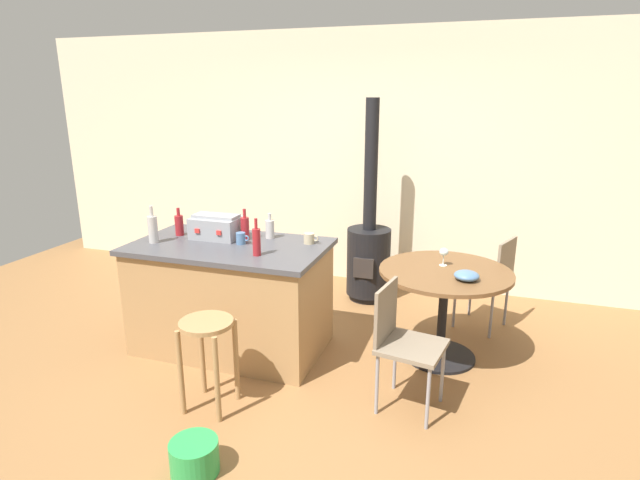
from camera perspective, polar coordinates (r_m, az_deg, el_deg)
ground_plane at (r=3.80m, az=-3.08°, el=-16.35°), size 8.80×8.80×0.00m
back_wall at (r=5.56m, az=5.79°, el=8.88°), size 8.00×0.10×2.70m
kitchen_island at (r=4.23m, az=-9.93°, el=-6.23°), size 1.55×0.90×0.89m
wooden_stool at (r=3.46m, az=-12.53°, el=-11.24°), size 0.35×0.35×0.63m
dining_table at (r=4.06m, az=13.77°, el=-5.61°), size 1.01×1.01×0.74m
folding_chair_near at (r=3.43m, az=9.20°, el=-10.77°), size 0.46×0.46×0.85m
folding_chair_far at (r=4.72m, az=18.66°, el=-3.88°), size 0.52×0.52×0.85m
wood_stove at (r=5.15m, az=5.48°, el=-1.26°), size 0.44×0.45×2.01m
toolbox at (r=4.26m, az=-11.55°, el=1.46°), size 0.39×0.28×0.20m
bottle_0 at (r=3.74m, az=-7.14°, el=-0.14°), size 0.06×0.06×0.28m
bottle_1 at (r=4.25m, az=-18.27°, el=1.23°), size 0.08×0.08×0.30m
bottle_2 at (r=4.17m, az=-8.42°, el=1.37°), size 0.07×0.07×0.26m
bottle_3 at (r=4.42m, az=-15.54°, el=1.67°), size 0.07×0.07×0.24m
bottle_4 at (r=4.19m, az=-5.65°, el=1.28°), size 0.07×0.07×0.21m
cup_0 at (r=4.03m, az=-1.21°, el=0.18°), size 0.12×0.09×0.08m
cup_1 at (r=4.06m, az=-8.87°, el=0.19°), size 0.11×0.08×0.09m
wine_glass at (r=4.07m, az=13.74°, el=-1.39°), size 0.07×0.07×0.14m
serving_bowl at (r=3.82m, az=16.14°, el=-3.86°), size 0.18×0.18×0.07m
plastic_bucket at (r=3.15m, az=-13.93°, el=-22.60°), size 0.27×0.27×0.19m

